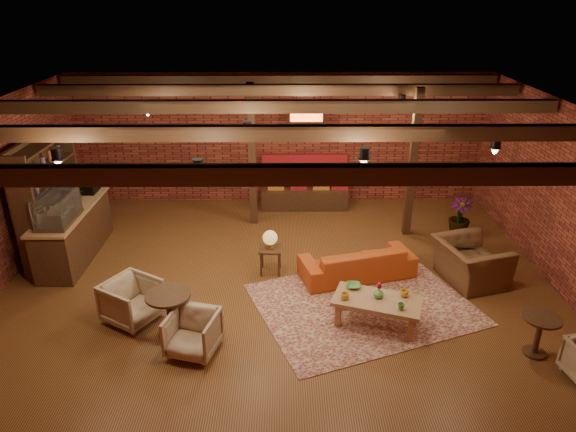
{
  "coord_description": "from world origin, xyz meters",
  "views": [
    {
      "loc": [
        0.1,
        -8.24,
        5.0
      ],
      "look_at": [
        0.17,
        0.2,
        1.23
      ],
      "focal_mm": 32.0,
      "sensor_mm": 36.0,
      "label": 1
    }
  ],
  "objects_px": {
    "armchair_a": "(132,299)",
    "round_table_left": "(169,307)",
    "coffee_table": "(377,302)",
    "armchair_right": "(471,256)",
    "plant_tall": "(465,181)",
    "sofa": "(357,262)",
    "side_table_lamp": "(270,241)",
    "round_table_right": "(539,329)",
    "armchair_b": "(193,331)",
    "side_table_book": "(458,241)"
  },
  "relations": [
    {
      "from": "armchair_a",
      "to": "round_table_left",
      "type": "bearing_deg",
      "value": -86.73
    },
    {
      "from": "coffee_table",
      "to": "armchair_right",
      "type": "bearing_deg",
      "value": 34.23
    },
    {
      "from": "plant_tall",
      "to": "coffee_table",
      "type": "bearing_deg",
      "value": -125.62
    },
    {
      "from": "sofa",
      "to": "plant_tall",
      "type": "distance_m",
      "value": 3.21
    },
    {
      "from": "sofa",
      "to": "coffee_table",
      "type": "height_order",
      "value": "coffee_table"
    },
    {
      "from": "side_table_lamp",
      "to": "round_table_left",
      "type": "bearing_deg",
      "value": -128.49
    },
    {
      "from": "round_table_right",
      "to": "plant_tall",
      "type": "bearing_deg",
      "value": 88.38
    },
    {
      "from": "round_table_left",
      "to": "armchair_right",
      "type": "distance_m",
      "value": 5.42
    },
    {
      "from": "side_table_lamp",
      "to": "round_table_right",
      "type": "xyz_separation_m",
      "value": [
        3.99,
        -2.43,
        -0.23
      ]
    },
    {
      "from": "armchair_b",
      "to": "plant_tall",
      "type": "distance_m",
      "value": 6.61
    },
    {
      "from": "round_table_left",
      "to": "round_table_right",
      "type": "distance_m",
      "value": 5.53
    },
    {
      "from": "side_table_lamp",
      "to": "armchair_right",
      "type": "relative_size",
      "value": 0.72
    },
    {
      "from": "sofa",
      "to": "side_table_book",
      "type": "relative_size",
      "value": 3.54
    },
    {
      "from": "sofa",
      "to": "armchair_right",
      "type": "xyz_separation_m",
      "value": [
        2.05,
        -0.18,
        0.22
      ]
    },
    {
      "from": "coffee_table",
      "to": "round_table_left",
      "type": "distance_m",
      "value": 3.26
    },
    {
      "from": "coffee_table",
      "to": "round_table_left",
      "type": "relative_size",
      "value": 2.11
    },
    {
      "from": "sofa",
      "to": "side_table_lamp",
      "type": "xyz_separation_m",
      "value": [
        -1.63,
        0.17,
        0.36
      ]
    },
    {
      "from": "coffee_table",
      "to": "sofa",
      "type": "bearing_deg",
      "value": 94.07
    },
    {
      "from": "sofa",
      "to": "armchair_right",
      "type": "height_order",
      "value": "armchair_right"
    },
    {
      "from": "round_table_left",
      "to": "armchair_right",
      "type": "height_order",
      "value": "armchair_right"
    },
    {
      "from": "sofa",
      "to": "round_table_right",
      "type": "xyz_separation_m",
      "value": [
        2.36,
        -2.26,
        0.13
      ]
    },
    {
      "from": "armchair_b",
      "to": "plant_tall",
      "type": "xyz_separation_m",
      "value": [
        5.2,
        3.98,
        0.88
      ]
    },
    {
      "from": "armchair_a",
      "to": "side_table_book",
      "type": "xyz_separation_m",
      "value": [
        5.81,
        1.76,
        0.13
      ]
    },
    {
      "from": "side_table_book",
      "to": "sofa",
      "type": "bearing_deg",
      "value": -168.81
    },
    {
      "from": "plant_tall",
      "to": "round_table_right",
      "type": "bearing_deg",
      "value": -91.62
    },
    {
      "from": "coffee_table",
      "to": "plant_tall",
      "type": "xyz_separation_m",
      "value": [
        2.37,
        3.31,
        0.82
      ]
    },
    {
      "from": "sofa",
      "to": "plant_tall",
      "type": "xyz_separation_m",
      "value": [
        2.48,
        1.81,
        0.93
      ]
    },
    {
      "from": "round_table_left",
      "to": "armchair_a",
      "type": "height_order",
      "value": "armchair_a"
    },
    {
      "from": "armchair_right",
      "to": "plant_tall",
      "type": "height_order",
      "value": "plant_tall"
    },
    {
      "from": "side_table_lamp",
      "to": "round_table_right",
      "type": "distance_m",
      "value": 4.68
    },
    {
      "from": "sofa",
      "to": "round_table_left",
      "type": "height_order",
      "value": "round_table_left"
    },
    {
      "from": "armchair_a",
      "to": "armchair_b",
      "type": "xyz_separation_m",
      "value": [
        1.11,
        -0.81,
        -0.04
      ]
    },
    {
      "from": "armchair_a",
      "to": "plant_tall",
      "type": "xyz_separation_m",
      "value": [
        6.31,
        3.18,
        0.84
      ]
    },
    {
      "from": "armchair_a",
      "to": "armchair_right",
      "type": "distance_m",
      "value": 6.0
    },
    {
      "from": "sofa",
      "to": "round_table_right",
      "type": "bearing_deg",
      "value": 120.38
    },
    {
      "from": "side_table_book",
      "to": "round_table_right",
      "type": "distance_m",
      "value": 2.68
    },
    {
      "from": "sofa",
      "to": "armchair_a",
      "type": "relative_size",
      "value": 2.66
    },
    {
      "from": "coffee_table",
      "to": "side_table_book",
      "type": "height_order",
      "value": "coffee_table"
    },
    {
      "from": "coffee_table",
      "to": "plant_tall",
      "type": "bearing_deg",
      "value": 54.38
    },
    {
      "from": "sofa",
      "to": "side_table_book",
      "type": "height_order",
      "value": "sofa"
    },
    {
      "from": "armchair_b",
      "to": "coffee_table",
      "type": "bearing_deg",
      "value": 28.24
    },
    {
      "from": "sofa",
      "to": "plant_tall",
      "type": "relative_size",
      "value": 0.85
    },
    {
      "from": "armchair_right",
      "to": "sofa",
      "type": "bearing_deg",
      "value": 69.21
    },
    {
      "from": "coffee_table",
      "to": "armchair_right",
      "type": "distance_m",
      "value": 2.35
    },
    {
      "from": "round_table_right",
      "to": "side_table_lamp",
      "type": "bearing_deg",
      "value": 148.63
    },
    {
      "from": "side_table_lamp",
      "to": "armchair_b",
      "type": "height_order",
      "value": "side_table_lamp"
    },
    {
      "from": "coffee_table",
      "to": "round_table_right",
      "type": "xyz_separation_m",
      "value": [
        2.26,
        -0.76,
        0.02
      ]
    },
    {
      "from": "side_table_book",
      "to": "round_table_right",
      "type": "bearing_deg",
      "value": -81.72
    },
    {
      "from": "round_table_left",
      "to": "armchair_b",
      "type": "distance_m",
      "value": 0.62
    },
    {
      "from": "sofa",
      "to": "armchair_a",
      "type": "bearing_deg",
      "value": 3.72
    }
  ]
}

